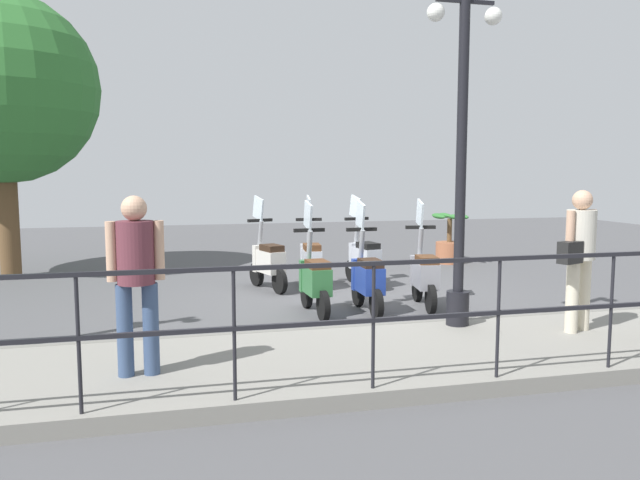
{
  "coord_description": "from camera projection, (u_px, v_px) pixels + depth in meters",
  "views": [
    {
      "loc": [
        -8.97,
        2.78,
        1.95
      ],
      "look_at": [
        0.2,
        0.5,
        0.9
      ],
      "focal_mm": 35.0,
      "sensor_mm": 36.0,
      "label": 1
    }
  ],
  "objects": [
    {
      "name": "scooter_far_1",
      "position": [
        311.0,
        260.0,
        10.36
      ],
      "size": [
        1.23,
        0.44,
        1.54
      ],
      "rotation": [
        0.0,
        0.0,
        -0.1
      ],
      "color": "black",
      "rests_on": "ground_plane"
    },
    {
      "name": "scooter_near_0",
      "position": [
        424.0,
        274.0,
        8.91
      ],
      "size": [
        1.23,
        0.47,
        1.54
      ],
      "rotation": [
        0.0,
        0.0,
        -0.17
      ],
      "color": "black",
      "rests_on": "ground_plane"
    },
    {
      "name": "tree_large",
      "position": [
        1.0,
        89.0,
        11.12
      ],
      "size": [
        3.4,
        3.4,
        5.12
      ],
      "color": "brown",
      "rests_on": "ground_plane"
    },
    {
      "name": "scooter_far_2",
      "position": [
        268.0,
        261.0,
        10.21
      ],
      "size": [
        1.2,
        0.55,
        1.54
      ],
      "rotation": [
        0.0,
        0.0,
        0.31
      ],
      "color": "black",
      "rests_on": "ground_plane"
    },
    {
      "name": "fence_railing",
      "position": [
        499.0,
        294.0,
        5.38
      ],
      "size": [
        0.04,
        16.03,
        1.07
      ],
      "color": "black",
      "rests_on": "promenade_walkway"
    },
    {
      "name": "promenade_walkway",
      "position": [
        444.0,
        352.0,
        6.48
      ],
      "size": [
        2.2,
        20.0,
        0.15
      ],
      "color": "gray",
      "rests_on": "ground_plane"
    },
    {
      "name": "pedestrian_distant",
      "position": [
        136.0,
        271.0,
        5.42
      ],
      "size": [
        0.32,
        0.49,
        1.59
      ],
      "rotation": [
        0.0,
        0.0,
        3.15
      ],
      "color": "#384C70",
      "rests_on": "promenade_walkway"
    },
    {
      "name": "lamp_post_near",
      "position": [
        461.0,
        172.0,
        7.13
      ],
      "size": [
        0.26,
        0.9,
        4.04
      ],
      "color": "black",
      "rests_on": "promenade_walkway"
    },
    {
      "name": "scooter_far_0",
      "position": [
        364.0,
        258.0,
        10.55
      ],
      "size": [
        1.22,
        0.47,
        1.54
      ],
      "rotation": [
        0.0,
        0.0,
        0.18
      ],
      "color": "black",
      "rests_on": "ground_plane"
    },
    {
      "name": "ground_plane",
      "position": [
        355.0,
        299.0,
        9.53
      ],
      "size": [
        28.0,
        28.0,
        0.0
      ],
      "primitive_type": "plane",
      "color": "#4C4C4F"
    },
    {
      "name": "pedestrian_with_bag",
      "position": [
        579.0,
        250.0,
        6.93
      ],
      "size": [
        0.46,
        0.61,
        1.59
      ],
      "rotation": [
        0.0,
        0.0,
        0.35
      ],
      "color": "beige",
      "rests_on": "promenade_walkway"
    },
    {
      "name": "potted_palm",
      "position": [
        449.0,
        242.0,
        13.19
      ],
      "size": [
        1.06,
        0.66,
        1.05
      ],
      "color": "#9E5B3D",
      "rests_on": "ground_plane"
    },
    {
      "name": "scooter_near_2",
      "position": [
        315.0,
        279.0,
        8.47
      ],
      "size": [
        1.23,
        0.44,
        1.54
      ],
      "rotation": [
        0.0,
        0.0,
        0.04
      ],
      "color": "black",
      "rests_on": "ground_plane"
    },
    {
      "name": "scooter_near_1",
      "position": [
        367.0,
        278.0,
        8.58
      ],
      "size": [
        1.23,
        0.44,
        1.54
      ],
      "rotation": [
        0.0,
        0.0,
        -0.01
      ],
      "color": "black",
      "rests_on": "ground_plane"
    }
  ]
}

